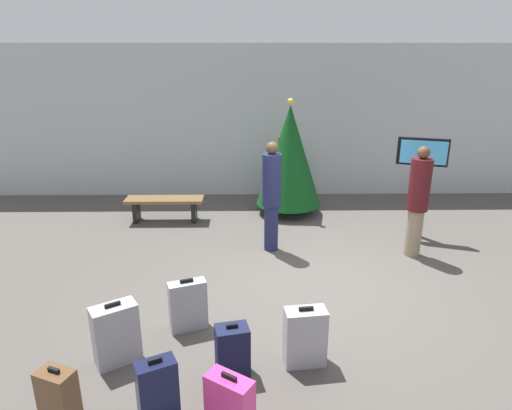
% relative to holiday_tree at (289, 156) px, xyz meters
% --- Properties ---
extents(ground_plane, '(16.00, 16.00, 0.00)m').
position_rel_holiday_tree_xyz_m(ground_plane, '(0.18, -2.97, -1.23)').
color(ground_plane, '#514C47').
extents(back_wall, '(16.00, 0.20, 3.40)m').
position_rel_holiday_tree_xyz_m(back_wall, '(0.18, 1.40, 0.47)').
color(back_wall, '#B7BCC1').
rests_on(back_wall, ground_plane).
extents(holiday_tree, '(1.32, 1.32, 2.37)m').
position_rel_holiday_tree_xyz_m(holiday_tree, '(0.00, 0.00, 0.00)').
color(holiday_tree, '#4C3319').
rests_on(holiday_tree, ground_plane).
extents(flight_info_kiosk, '(0.85, 0.34, 1.81)m').
position_rel_holiday_tree_xyz_m(flight_info_kiosk, '(2.23, -1.22, 0.03)').
color(flight_info_kiosk, '#333338').
rests_on(flight_info_kiosk, ground_plane).
extents(waiting_bench, '(1.53, 0.44, 0.48)m').
position_rel_holiday_tree_xyz_m(waiting_bench, '(-2.49, -0.43, -0.87)').
color(waiting_bench, brown).
rests_on(waiting_bench, ground_plane).
extents(traveller_0, '(0.45, 0.45, 1.84)m').
position_rel_holiday_tree_xyz_m(traveller_0, '(1.90, -2.08, -0.26)').
color(traveller_0, gray).
rests_on(traveller_0, ground_plane).
extents(traveller_1, '(0.41, 0.41, 1.87)m').
position_rel_holiday_tree_xyz_m(traveller_1, '(-0.44, -1.83, -0.23)').
color(traveller_1, '#1E234C').
rests_on(traveller_1, ground_plane).
extents(suitcase_0, '(0.47, 0.29, 0.70)m').
position_rel_holiday_tree_xyz_m(suitcase_0, '(-0.22, -4.82, -0.90)').
color(suitcase_0, '#9EA0A5').
rests_on(suitcase_0, ground_plane).
extents(suitcase_1, '(0.53, 0.46, 0.73)m').
position_rel_holiday_tree_xyz_m(suitcase_1, '(-2.26, -4.76, -0.89)').
color(suitcase_1, '#9EA0A5').
rests_on(suitcase_1, ground_plane).
extents(suitcase_2, '(0.46, 0.40, 0.64)m').
position_rel_holiday_tree_xyz_m(suitcase_2, '(-0.99, -5.78, -0.93)').
color(suitcase_2, '#E5388C').
rests_on(suitcase_2, ground_plane).
extents(suitcase_3, '(0.38, 0.32, 0.62)m').
position_rel_holiday_tree_xyz_m(suitcase_3, '(-2.53, -5.65, -0.94)').
color(suitcase_3, brown).
rests_on(suitcase_3, ground_plane).
extents(suitcase_4, '(0.39, 0.32, 0.77)m').
position_rel_holiday_tree_xyz_m(suitcase_4, '(-1.62, -5.72, -0.87)').
color(suitcase_4, '#141938').
rests_on(suitcase_4, ground_plane).
extents(suitcase_5, '(0.38, 0.31, 0.61)m').
position_rel_holiday_tree_xyz_m(suitcase_5, '(-0.99, -4.99, -0.95)').
color(suitcase_5, '#141938').
rests_on(suitcase_5, ground_plane).
extents(suitcase_6, '(0.48, 0.32, 0.67)m').
position_rel_holiday_tree_xyz_m(suitcase_6, '(-1.56, -4.15, -0.91)').
color(suitcase_6, '#9EA0A5').
rests_on(suitcase_6, ground_plane).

